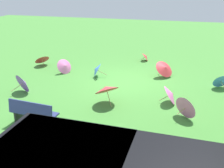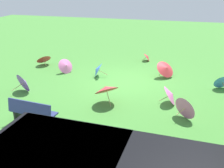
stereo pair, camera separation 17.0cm
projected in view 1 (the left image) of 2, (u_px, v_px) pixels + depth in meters
ground at (127, 81)px, 12.44m from camera, size 40.00×40.00×0.00m
park_bench at (33, 113)px, 8.54m from camera, size 1.64×0.64×0.90m
parasol_pink_0 at (171, 94)px, 10.13m from camera, size 0.76×0.88×0.76m
parasol_red_0 at (165, 68)px, 12.81m from camera, size 1.18×1.21×0.84m
parasol_red_1 at (146, 56)px, 15.48m from camera, size 0.58×0.66×0.52m
parasol_pink_1 at (187, 107)px, 9.06m from camera, size 0.87×0.80×0.83m
parasol_purple_0 at (24, 83)px, 11.13m from camera, size 0.95×0.92×0.85m
parasol_blue_0 at (221, 81)px, 11.57m from camera, size 0.86×0.77×0.70m
parasol_red_2 at (42, 59)px, 14.58m from camera, size 1.04×1.05×0.69m
parasol_red_3 at (106, 89)px, 10.02m from camera, size 1.28×1.28×0.94m
parasol_blue_2 at (96, 70)px, 12.90m from camera, size 0.81×0.81×0.74m
parasol_pink_3 at (65, 66)px, 13.40m from camera, size 0.85×0.94×0.75m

